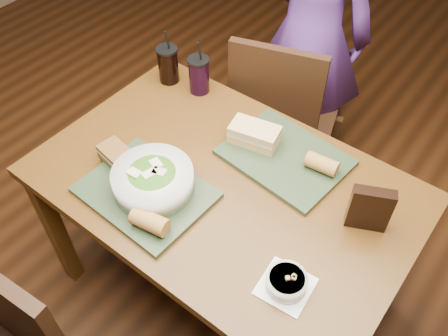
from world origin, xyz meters
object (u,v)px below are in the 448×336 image
at_px(diner, 310,36).
at_px(soup_bowl, 286,282).
at_px(salad_bowl, 153,179).
at_px(sandwich_far, 254,134).
at_px(dining_table, 224,198).
at_px(tray_far, 285,157).
at_px(chair_far, 283,116).
at_px(baguette_near, 150,222).
at_px(cup_berry, 199,75).
at_px(cup_cola, 168,64).
at_px(baguette_far, 322,164).
at_px(tray_near, 146,192).
at_px(chip_bag, 370,209).
at_px(sandwich_near, 116,155).

distance_m(diner, soup_bowl, 1.29).
bearing_deg(salad_bowl, sandwich_far, 70.52).
xyz_separation_m(salad_bowl, soup_bowl, (0.55, -0.03, -0.04)).
height_order(dining_table, tray_far, tray_far).
xyz_separation_m(chair_far, baguette_near, (0.09, -0.94, 0.27)).
distance_m(sandwich_far, cup_berry, 0.39).
height_order(tray_far, sandwich_far, sandwich_far).
bearing_deg(cup_berry, sandwich_far, -18.94).
height_order(sandwich_far, baguette_near, sandwich_far).
relative_size(sandwich_far, cup_cola, 0.80).
relative_size(chair_far, diner, 0.60).
height_order(salad_bowl, soup_bowl, salad_bowl).
bearing_deg(baguette_far, tray_near, -133.21).
bearing_deg(baguette_near, tray_near, 140.47).
xyz_separation_m(cup_cola, chip_bag, (1.00, -0.18, 0.00)).
bearing_deg(dining_table, baguette_near, -100.73).
distance_m(cup_berry, chip_bag, 0.88).
bearing_deg(tray_near, sandwich_far, 69.81).
bearing_deg(salad_bowl, sandwich_near, 176.09).
bearing_deg(tray_near, sandwich_near, 167.20).
bearing_deg(cup_berry, tray_far, -13.13).
bearing_deg(chair_far, sandwich_far, -73.90).
xyz_separation_m(dining_table, tray_far, (0.11, 0.22, 0.10)).
distance_m(dining_table, sandwich_near, 0.41).
distance_m(soup_bowl, cup_berry, 0.95).
bearing_deg(salad_bowl, baguette_far, 46.06).
distance_m(sandwich_far, cup_cola, 0.52).
distance_m(salad_bowl, soup_bowl, 0.55).
relative_size(diner, sandwich_near, 11.99).
bearing_deg(sandwich_near, chip_bag, 19.82).
bearing_deg(chip_bag, baguette_far, 128.61).
xyz_separation_m(baguette_far, cup_berry, (-0.63, 0.10, 0.03)).
bearing_deg(chair_far, diner, 103.04).
bearing_deg(tray_far, tray_near, -123.54).
bearing_deg(chip_bag, chair_far, 114.59).
distance_m(chair_far, salad_bowl, 0.87).
xyz_separation_m(salad_bowl, baguette_near, (0.10, -0.12, -0.02)).
bearing_deg(baguette_far, diner, 123.36).
distance_m(tray_near, baguette_far, 0.61).
xyz_separation_m(soup_bowl, chip_bag, (0.08, 0.34, 0.06)).
bearing_deg(salad_bowl, soup_bowl, -3.13).
height_order(dining_table, baguette_far, baguette_far).
bearing_deg(cup_cola, sandwich_near, -69.23).
relative_size(sandwich_far, baguette_near, 1.61).
distance_m(chair_far, cup_berry, 0.49).
bearing_deg(cup_cola, dining_table, -30.22).
distance_m(chair_far, cup_cola, 0.59).
relative_size(tray_far, sandwich_near, 3.22).
bearing_deg(baguette_far, soup_bowl, -72.14).
distance_m(chair_far, baguette_near, 0.99).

